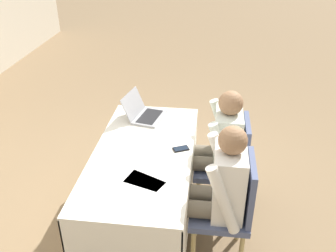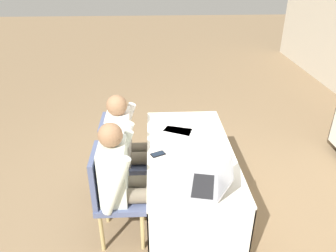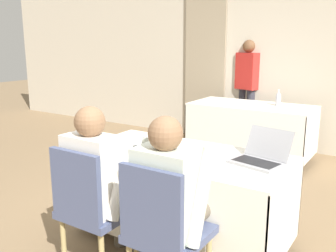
{
  "view_description": "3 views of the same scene",
  "coord_description": "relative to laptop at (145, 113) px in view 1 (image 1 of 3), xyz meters",
  "views": [
    {
      "loc": [
        -2.45,
        -0.51,
        2.37
      ],
      "look_at": [
        0.0,
        -0.2,
        0.99
      ],
      "focal_mm": 40.0,
      "sensor_mm": 36.0,
      "label": 1
    },
    {
      "loc": [
        2.56,
        -0.33,
        2.34
      ],
      "look_at": [
        0.0,
        -0.2,
        0.99
      ],
      "focal_mm": 35.0,
      "sensor_mm": 36.0,
      "label": 2
    },
    {
      "loc": [
        1.39,
        -2.36,
        1.57
      ],
      "look_at": [
        0.0,
        -0.2,
        0.99
      ],
      "focal_mm": 40.0,
      "sensor_mm": 36.0,
      "label": 3
    }
  ],
  "objects": [
    {
      "name": "chair_near_left",
      "position": [
        -0.86,
        -0.79,
        -0.28
      ],
      "size": [
        0.44,
        0.44,
        0.91
      ],
      "rotation": [
        0.0,
        0.0,
        3.14
      ],
      "color": "tan",
      "rests_on": "ground_plane"
    },
    {
      "name": "laptop",
      "position": [
        0.0,
        0.0,
        0.0
      ],
      "size": [
        0.4,
        0.39,
        0.23
      ],
      "rotation": [
        0.0,
        0.0,
        -0.21
      ],
      "color": "#99999E",
      "rests_on": "conference_table_near"
    },
    {
      "name": "ground_plane",
      "position": [
        -0.58,
        -0.09,
        -0.78
      ],
      "size": [
        24.0,
        24.0,
        0.0
      ],
      "primitive_type": "plane",
      "color": "#846B4C"
    },
    {
      "name": "person_white_shirt",
      "position": [
        -0.29,
        -0.68,
        -0.12
      ],
      "size": [
        0.5,
        0.52,
        1.17
      ],
      "rotation": [
        0.0,
        0.0,
        3.14
      ],
      "color": "#665B4C",
      "rests_on": "ground_plane"
    },
    {
      "name": "paper_left_edge",
      "position": [
        -0.35,
        0.09,
        -0.04
      ],
      "size": [
        0.29,
        0.35,
        0.0
      ],
      "rotation": [
        0.0,
        0.0,
        -0.33
      ],
      "color": "white",
      "rests_on": "conference_table_near"
    },
    {
      "name": "conference_table_near",
      "position": [
        -0.58,
        -0.09,
        -0.22
      ],
      "size": [
        1.62,
        0.79,
        0.74
      ],
      "color": "white",
      "rests_on": "ground_plane"
    },
    {
      "name": "cell_phone",
      "position": [
        -0.5,
        -0.38,
        -0.04
      ],
      "size": [
        0.12,
        0.14,
        0.01
      ],
      "rotation": [
        0.0,
        0.0,
        0.45
      ],
      "color": "black",
      "rests_on": "conference_table_near"
    },
    {
      "name": "person_checkered_shirt",
      "position": [
        -0.86,
        -0.68,
        -0.12
      ],
      "size": [
        0.5,
        0.52,
        1.17
      ],
      "rotation": [
        0.0,
        0.0,
        3.14
      ],
      "color": "#665B4C",
      "rests_on": "ground_plane"
    },
    {
      "name": "paper_beside_laptop",
      "position": [
        -0.97,
        -0.15,
        -0.04
      ],
      "size": [
        0.32,
        0.36,
        0.0
      ],
      "rotation": [
        0.0,
        0.0,
        -0.45
      ],
      "color": "white",
      "rests_on": "conference_table_near"
    },
    {
      "name": "chair_near_right",
      "position": [
        -0.29,
        -0.79,
        -0.28
      ],
      "size": [
        0.44,
        0.44,
        0.91
      ],
      "rotation": [
        0.0,
        0.0,
        3.14
      ],
      "color": "tan",
      "rests_on": "ground_plane"
    },
    {
      "name": "paper_centre_table",
      "position": [
        -0.92,
        -0.19,
        -0.04
      ],
      "size": [
        0.29,
        0.35,
        0.0
      ],
      "rotation": [
        0.0,
        0.0,
        -0.32
      ],
      "color": "white",
      "rests_on": "conference_table_near"
    }
  ]
}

